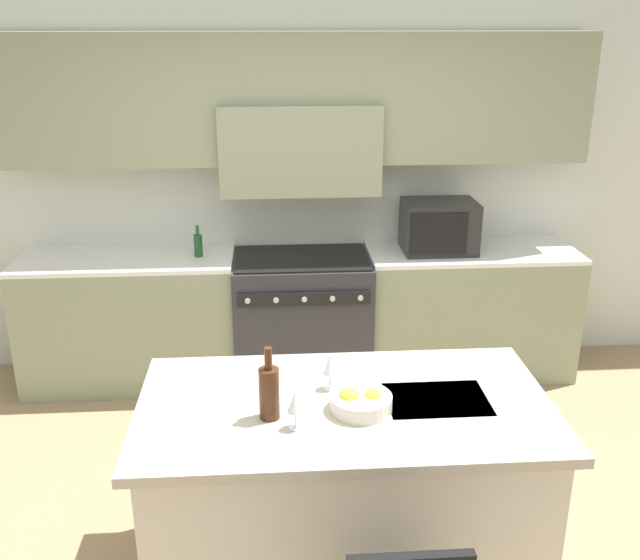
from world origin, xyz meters
The scene contains 11 objects.
ground_plane centered at (0.00, 0.00, 0.00)m, with size 10.00×10.00×0.00m, color #997F5B.
back_cabinetry centered at (0.00, 2.14, 1.61)m, with size 10.00×0.46×2.70m.
back_counter centered at (0.00, 1.90, 0.47)m, with size 3.91×0.62×0.93m.
range_stove centered at (0.00, 1.88, 0.46)m, with size 0.95×0.70×0.91m.
microwave centered at (0.96, 1.90, 1.11)m, with size 0.50×0.37×0.36m.
kitchen_island centered at (0.09, -0.14, 0.46)m, with size 1.79×0.98×0.91m.
wine_bottle centered at (-0.23, -0.24, 1.03)m, with size 0.09×0.09×0.32m.
wine_glass_near centered at (-0.13, -0.33, 1.03)m, with size 0.06×0.06×0.17m.
wine_glass_far centered at (0.04, -0.01, 1.03)m, with size 0.06×0.06×0.17m.
fruit_bowl centered at (0.15, -0.20, 0.95)m, with size 0.26×0.26×0.10m.
oil_bottle_on_counter centered at (-0.71, 1.89, 1.02)m, with size 0.06×0.06×0.22m.
Camera 1 is at (-0.20, -2.83, 2.46)m, focal length 40.00 mm.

